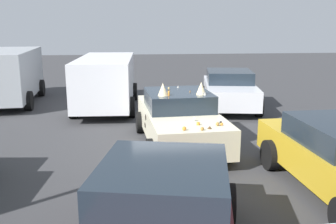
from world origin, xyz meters
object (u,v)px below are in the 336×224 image
parked_van_far_right (6,74)px  parked_sedan_behind_left (162,216)px  art_car_decorated (179,119)px  parked_sedan_row_back_far (229,89)px  parked_van_behind_right (106,80)px

parked_van_far_right → parked_sedan_behind_left: bearing=21.9°
art_car_decorated → parked_sedan_behind_left: bearing=-13.8°
parked_van_far_right → parked_sedan_row_back_far: size_ratio=1.15×
parked_van_far_right → art_car_decorated: bearing=42.3°
parked_van_behind_right → parked_sedan_behind_left: bearing=-170.1°
art_car_decorated → parked_sedan_row_back_far: size_ratio=1.03×
parked_van_far_right → parked_van_behind_right: parked_van_far_right is taller
parked_sedan_behind_left → parked_van_far_right: bearing=-142.5°
parked_van_behind_right → parked_sedan_behind_left: parked_van_behind_right is taller
art_car_decorated → parked_sedan_behind_left: size_ratio=1.05×
art_car_decorated → parked_sedan_behind_left: 5.15m
parked_van_far_right → parked_van_behind_right: 4.19m
parked_van_far_right → parked_sedan_row_back_far: (-1.78, -8.57, -0.47)m
parked_van_behind_right → parked_sedan_row_back_far: parked_van_behind_right is taller
art_car_decorated → parked_van_behind_right: size_ratio=0.86×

